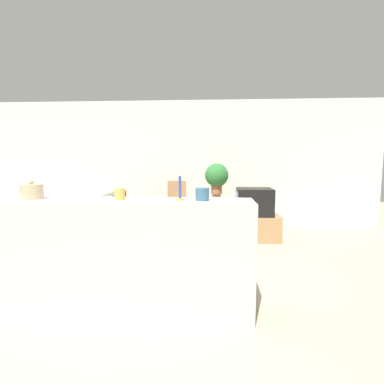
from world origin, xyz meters
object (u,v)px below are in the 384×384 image
object	(u,v)px
wooden_chair	(176,202)
television	(254,202)
couch	(124,226)
decorative_bowl	(32,191)
potted_plant	(217,176)

from	to	relation	value
wooden_chair	television	bearing A→B (deg)	-29.75
couch	decorative_bowl	xyz separation A→B (m)	(-0.18, -2.27, 0.86)
couch	decorative_bowl	distance (m)	2.43
television	decorative_bowl	xyz separation A→B (m)	(-2.43, -2.63, 0.46)
wooden_chair	decorative_bowl	world-z (taller)	decorative_bowl
couch	wooden_chair	distance (m)	1.45
potted_plant	decorative_bowl	bearing A→B (deg)	-117.79
couch	television	world-z (taller)	television
wooden_chair	potted_plant	world-z (taller)	potted_plant
couch	potted_plant	distance (m)	2.11
decorative_bowl	couch	bearing A→B (deg)	85.56
potted_plant	couch	bearing A→B (deg)	-145.34
television	decorative_bowl	bearing A→B (deg)	-132.81
wooden_chair	potted_plant	size ratio (longest dim) A/B	1.59
television	couch	bearing A→B (deg)	-170.99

